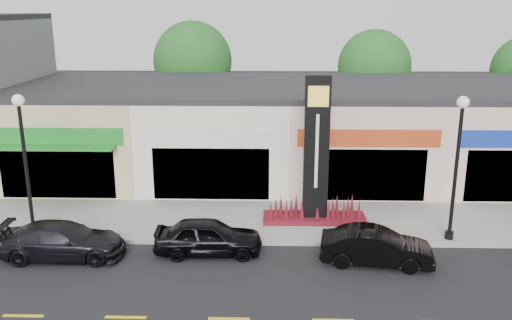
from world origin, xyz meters
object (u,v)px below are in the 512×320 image
Objects in this scene: car_black_sedan at (208,237)px; car_black_conv at (376,247)px; lamp_east_near at (458,154)px; pylon_sign at (316,171)px; lamp_west_near at (24,152)px; car_dark_sedan at (62,241)px.

car_black_sedan is 5.97m from car_black_conv.
lamp_east_near reaches higher than car_black_conv.
lamp_east_near is 4.63m from car_black_conv.
pylon_sign is 5.24m from car_black_sedan.
pylon_sign is (-5.00, 1.70, -1.20)m from lamp_east_near.
lamp_east_near reaches higher than car_black_sedan.
lamp_east_near is 1.42× the size of car_black_conv.
pylon_sign reaches higher than car_black_sedan.
pylon_sign reaches higher than lamp_west_near.
car_black_conv is (11.09, -0.23, -0.01)m from car_dark_sedan.
car_black_sedan is (-4.06, -2.90, -1.61)m from pylon_sign.
lamp_east_near is 0.91× the size of pylon_sign.
car_dark_sedan is at bearing 93.22° from car_black_sedan.
car_dark_sedan is (1.78, -1.65, -2.83)m from lamp_west_near.
car_black_sedan is at bearing -86.30° from car_dark_sedan.
car_black_sedan is (6.94, -1.20, -2.82)m from lamp_west_near.
car_dark_sedan is (-9.22, -3.35, -1.63)m from pylon_sign.
car_black_sedan reaches higher than car_black_conv.
lamp_east_near is 14.60m from car_dark_sedan.
lamp_east_near is at bearing -84.62° from car_dark_sedan.
pylon_sign is at bearing 8.77° from lamp_west_near.
lamp_east_near is at bearing -84.14° from car_black_sedan.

